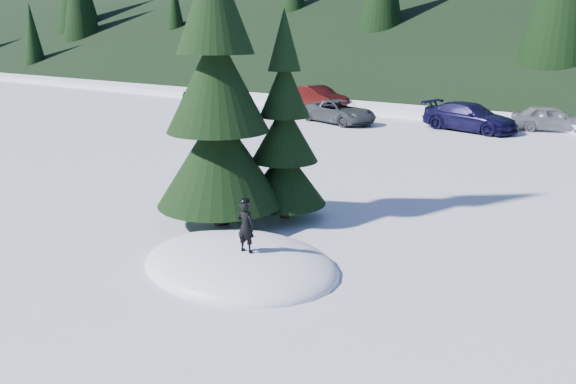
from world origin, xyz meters
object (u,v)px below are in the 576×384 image
Objects in this scene: child_skier at (246,227)px; car_2 at (340,112)px; spruce_short at (284,140)px; car_4 at (551,118)px; car_3 at (470,117)px; spruce_tall at (217,95)px; car_1 at (317,98)px; car_0 at (207,99)px.

car_2 is at bearing -71.00° from child_skier.
spruce_short is 19.26m from car_4.
spruce_short reaches higher than car_4.
car_3 is at bearing -58.95° from car_2.
spruce_tall is 1.87× the size of car_1.
car_2 is (9.54, 0.52, -0.13)m from car_0.
spruce_short reaches higher than car_3.
car_4 is (1.00, 22.43, -0.37)m from child_skier.
child_skier is (2.55, -1.99, -2.31)m from spruce_tall.
car_1 reaches higher than car_0.
car_1 is 10.96m from car_3.
car_4 is at bearing -75.53° from car_1.
car_1 is 0.95× the size of car_3.
spruce_short is at bearing -111.81° from car_0.
child_skier is 0.24× the size of car_0.
car_0 is at bearing 135.12° from spruce_tall.
car_3 is (0.23, 18.07, -2.62)m from spruce_tall.
spruce_tall reaches higher than car_0.
car_0 is at bearing 109.66° from car_2.
car_4 reaches higher than car_2.
car_3 is at bearing 104.38° from car_4.
child_skier is at bearing -137.52° from car_2.
spruce_short is (1.00, 1.40, -1.22)m from spruce_tall.
car_0 reaches higher than car_2.
car_3 is (-0.77, 16.67, -1.40)m from spruce_short.
spruce_tall is 2.28× the size of car_4.
car_2 is (4.12, -4.00, -0.14)m from car_1.
spruce_short is 3.89m from child_skier.
car_1 is at bearing 62.35° from car_2.
spruce_tall is at bearing 149.04° from car_4.
car_2 is 0.92× the size of car_3.
car_0 is at bearing 139.49° from spruce_short.
spruce_tall is 1.60× the size of spruce_short.
car_1 is 1.21× the size of car_4.
car_3 is (6.61, 1.71, 0.08)m from car_2.
car_3 reaches higher than car_4.
car_2 is at bearing 91.20° from car_4.
car_4 is at bearing 82.38° from spruce_short.
car_0 is at bearing 144.02° from car_1.
car_4 is (14.04, 0.07, -0.11)m from car_1.
spruce_tall is 20.92m from car_4.
spruce_short is 1.11× the size of car_3.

